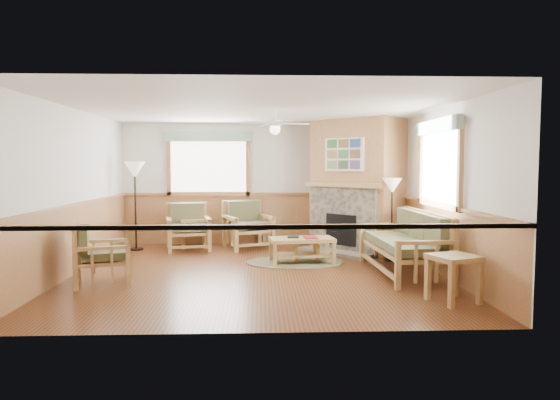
{
  "coord_description": "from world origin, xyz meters",
  "views": [
    {
      "loc": [
        0.05,
        -8.18,
        1.79
      ],
      "look_at": [
        0.4,
        0.7,
        1.15
      ],
      "focal_mm": 32.0,
      "sensor_mm": 36.0,
      "label": 1
    }
  ],
  "objects_px": {
    "armchair_back_left": "(188,227)",
    "coffee_table": "(302,250)",
    "armchair_left": "(102,254)",
    "end_table_chairs": "(194,233)",
    "armchair_back_right": "(248,225)",
    "end_table_sofa": "(454,279)",
    "footstool": "(306,249)",
    "sofa": "(403,243)",
    "floor_lamp_left": "(135,206)",
    "floor_lamp_right": "(392,219)"
  },
  "relations": [
    {
      "from": "coffee_table",
      "to": "footstool",
      "type": "bearing_deg",
      "value": 62.92
    },
    {
      "from": "armchair_back_left",
      "to": "coffee_table",
      "type": "relative_size",
      "value": 0.84
    },
    {
      "from": "armchair_back_right",
      "to": "armchair_left",
      "type": "xyz_separation_m",
      "value": [
        -2.11,
        -3.08,
        -0.06
      ]
    },
    {
      "from": "sofa",
      "to": "end_table_chairs",
      "type": "relative_size",
      "value": 3.53
    },
    {
      "from": "armchair_back_right",
      "to": "coffee_table",
      "type": "bearing_deg",
      "value": -79.77
    },
    {
      "from": "sofa",
      "to": "footstool",
      "type": "relative_size",
      "value": 4.51
    },
    {
      "from": "armchair_left",
      "to": "end_table_sofa",
      "type": "bearing_deg",
      "value": -120.83
    },
    {
      "from": "end_table_chairs",
      "to": "floor_lamp_left",
      "type": "height_order",
      "value": "floor_lamp_left"
    },
    {
      "from": "end_table_sofa",
      "to": "footstool",
      "type": "height_order",
      "value": "end_table_sofa"
    },
    {
      "from": "footstool",
      "to": "armchair_left",
      "type": "bearing_deg",
      "value": -152.52
    },
    {
      "from": "end_table_sofa",
      "to": "end_table_chairs",
      "type": "bearing_deg",
      "value": 131.41
    },
    {
      "from": "floor_lamp_left",
      "to": "armchair_left",
      "type": "bearing_deg",
      "value": -85.66
    },
    {
      "from": "end_table_sofa",
      "to": "footstool",
      "type": "bearing_deg",
      "value": 119.81
    },
    {
      "from": "floor_lamp_left",
      "to": "end_table_sofa",
      "type": "bearing_deg",
      "value": -39.24
    },
    {
      "from": "armchair_back_left",
      "to": "floor_lamp_right",
      "type": "bearing_deg",
      "value": -30.65
    },
    {
      "from": "sofa",
      "to": "end_table_chairs",
      "type": "distance_m",
      "value": 4.65
    },
    {
      "from": "armchair_back_right",
      "to": "coffee_table",
      "type": "height_order",
      "value": "armchair_back_right"
    },
    {
      "from": "armchair_back_right",
      "to": "end_table_sofa",
      "type": "bearing_deg",
      "value": -78.49
    },
    {
      "from": "armchair_back_left",
      "to": "floor_lamp_right",
      "type": "height_order",
      "value": "floor_lamp_right"
    },
    {
      "from": "armchair_left",
      "to": "floor_lamp_left",
      "type": "bearing_deg",
      "value": -12.39
    },
    {
      "from": "coffee_table",
      "to": "end_table_chairs",
      "type": "height_order",
      "value": "end_table_chairs"
    },
    {
      "from": "coffee_table",
      "to": "end_table_chairs",
      "type": "bearing_deg",
      "value": 133.37
    },
    {
      "from": "end_table_chairs",
      "to": "footstool",
      "type": "xyz_separation_m",
      "value": [
        2.27,
        -1.56,
        -0.1
      ]
    },
    {
      "from": "armchair_back_right",
      "to": "floor_lamp_left",
      "type": "distance_m",
      "value": 2.38
    },
    {
      "from": "armchair_left",
      "to": "coffee_table",
      "type": "height_order",
      "value": "armchair_left"
    },
    {
      "from": "coffee_table",
      "to": "floor_lamp_right",
      "type": "xyz_separation_m",
      "value": [
        1.68,
        0.16,
        0.54
      ]
    },
    {
      "from": "sofa",
      "to": "armchair_back_left",
      "type": "relative_size",
      "value": 2.27
    },
    {
      "from": "sofa",
      "to": "floor_lamp_left",
      "type": "height_order",
      "value": "floor_lamp_left"
    },
    {
      "from": "end_table_chairs",
      "to": "floor_lamp_left",
      "type": "xyz_separation_m",
      "value": [
        -1.17,
        -0.29,
        0.62
      ]
    },
    {
      "from": "armchair_back_left",
      "to": "end_table_chairs",
      "type": "distance_m",
      "value": 0.39
    },
    {
      "from": "end_table_chairs",
      "to": "armchair_back_right",
      "type": "bearing_deg",
      "value": -7.55
    },
    {
      "from": "armchair_left",
      "to": "end_table_chairs",
      "type": "relative_size",
      "value": 1.41
    },
    {
      "from": "armchair_back_right",
      "to": "sofa",
      "type": "bearing_deg",
      "value": -66.1
    },
    {
      "from": "sofa",
      "to": "end_table_sofa",
      "type": "distance_m",
      "value": 1.74
    },
    {
      "from": "sofa",
      "to": "end_table_chairs",
      "type": "bearing_deg",
      "value": -128.12
    },
    {
      "from": "armchair_back_left",
      "to": "floor_lamp_left",
      "type": "bearing_deg",
      "value": 164.92
    },
    {
      "from": "armchair_back_left",
      "to": "coffee_table",
      "type": "height_order",
      "value": "armchair_back_left"
    },
    {
      "from": "end_table_chairs",
      "to": "armchair_left",
      "type": "bearing_deg",
      "value": -106.27
    },
    {
      "from": "armchair_back_right",
      "to": "floor_lamp_left",
      "type": "xyz_separation_m",
      "value": [
        -2.34,
        -0.14,
        0.43
      ]
    },
    {
      "from": "armchair_back_right",
      "to": "end_table_chairs",
      "type": "height_order",
      "value": "armchair_back_right"
    },
    {
      "from": "floor_lamp_right",
      "to": "footstool",
      "type": "bearing_deg",
      "value": 176.64
    },
    {
      "from": "end_table_chairs",
      "to": "end_table_sofa",
      "type": "bearing_deg",
      "value": -48.59
    },
    {
      "from": "sofa",
      "to": "armchair_left",
      "type": "distance_m",
      "value": 4.73
    },
    {
      "from": "armchair_back_right",
      "to": "end_table_sofa",
      "type": "distance_m",
      "value": 5.12
    },
    {
      "from": "end_table_sofa",
      "to": "floor_lamp_right",
      "type": "xyz_separation_m",
      "value": [
        -0.07,
        2.8,
        0.46
      ]
    },
    {
      "from": "end_table_sofa",
      "to": "footstool",
      "type": "relative_size",
      "value": 1.27
    },
    {
      "from": "armchair_back_right",
      "to": "floor_lamp_left",
      "type": "bearing_deg",
      "value": 162.2
    },
    {
      "from": "sofa",
      "to": "armchair_back_right",
      "type": "bearing_deg",
      "value": -136.98
    },
    {
      "from": "coffee_table",
      "to": "sofa",
      "type": "bearing_deg",
      "value": -37.29
    },
    {
      "from": "coffee_table",
      "to": "end_table_sofa",
      "type": "distance_m",
      "value": 3.18
    }
  ]
}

